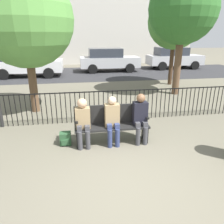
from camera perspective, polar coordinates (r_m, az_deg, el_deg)
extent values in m
plane|color=#605B4C|center=(4.09, 3.88, -18.42)|extent=(80.00, 80.00, 0.00)
cube|color=black|center=(5.26, 0.00, -3.85)|extent=(1.78, 0.45, 0.05)
cube|color=black|center=(5.34, -0.34, -0.47)|extent=(1.78, 0.05, 0.47)
cube|color=black|center=(5.30, -8.96, -6.62)|extent=(0.06, 0.38, 0.40)
cube|color=black|center=(5.53, 8.55, -5.40)|extent=(0.06, 0.38, 0.40)
cube|color=black|center=(5.12, -9.22, -2.08)|extent=(0.06, 0.38, 0.04)
cube|color=black|center=(5.36, 8.79, -1.04)|extent=(0.06, 0.38, 0.04)
cylinder|color=#3D3D42|center=(5.08, -8.36, -7.43)|extent=(0.11, 0.11, 0.45)
cylinder|color=#3D3D42|center=(5.09, -6.32, -7.31)|extent=(0.11, 0.11, 0.45)
cube|color=#3D3D42|center=(5.06, -8.54, -4.13)|extent=(0.11, 0.20, 0.12)
cube|color=#3D3D42|center=(5.06, -6.50, -4.02)|extent=(0.11, 0.20, 0.12)
cube|color=#997F59|center=(5.10, -7.67, -1.50)|extent=(0.34, 0.22, 0.50)
sphere|color=tan|center=(4.96, -7.84, 2.30)|extent=(0.22, 0.22, 0.22)
cylinder|color=navy|center=(5.13, -0.56, -6.94)|extent=(0.11, 0.11, 0.45)
cylinder|color=navy|center=(5.16, 1.43, -6.79)|extent=(0.11, 0.11, 0.45)
cube|color=navy|center=(5.11, -0.74, -3.68)|extent=(0.11, 0.20, 0.12)
cube|color=navy|center=(5.13, 1.25, -3.55)|extent=(0.11, 0.20, 0.12)
cube|color=#997F59|center=(5.15, 0.04, -0.82)|extent=(0.34, 0.22, 0.54)
sphere|color=beige|center=(5.01, 0.08, 3.03)|extent=(0.19, 0.19, 0.19)
cylinder|color=#3D3D42|center=(5.27, 6.81, -6.36)|extent=(0.11, 0.11, 0.45)
cylinder|color=#3D3D42|center=(5.32, 8.69, -6.20)|extent=(0.11, 0.11, 0.45)
cube|color=#3D3D42|center=(5.24, 6.63, -3.18)|extent=(0.11, 0.20, 0.12)
cube|color=#3D3D42|center=(5.29, 8.51, -3.05)|extent=(0.11, 0.20, 0.12)
cube|color=black|center=(5.29, 7.31, -0.32)|extent=(0.34, 0.22, 0.56)
sphere|color=brown|center=(5.16, 7.55, 3.62)|extent=(0.21, 0.21, 0.21)
cube|color=#284C2D|center=(5.41, -12.06, -6.76)|extent=(0.26, 0.21, 0.31)
cube|color=#284C2D|center=(5.32, -12.08, -7.81)|extent=(0.19, 0.04, 0.14)
cylinder|color=black|center=(6.93, -27.14, 0.20)|extent=(0.02, 0.02, 0.95)
cylinder|color=black|center=(6.89, -26.04, 0.27)|extent=(0.02, 0.02, 0.95)
cylinder|color=black|center=(6.85, -24.92, 0.33)|extent=(0.02, 0.02, 0.95)
cylinder|color=black|center=(6.81, -23.79, 0.40)|extent=(0.02, 0.02, 0.95)
cylinder|color=black|center=(6.77, -22.65, 0.46)|extent=(0.02, 0.02, 0.95)
cylinder|color=black|center=(6.74, -21.49, 0.53)|extent=(0.02, 0.02, 0.95)
cylinder|color=black|center=(6.71, -20.33, 0.59)|extent=(0.02, 0.02, 0.95)
cylinder|color=black|center=(6.68, -19.16, 0.66)|extent=(0.02, 0.02, 0.95)
cylinder|color=black|center=(6.66, -17.97, 0.73)|extent=(0.02, 0.02, 0.95)
cylinder|color=black|center=(6.64, -16.78, 0.80)|extent=(0.02, 0.02, 0.95)
cylinder|color=black|center=(6.62, -15.59, 0.86)|extent=(0.02, 0.02, 0.95)
cylinder|color=black|center=(6.61, -14.38, 0.93)|extent=(0.02, 0.02, 0.95)
cylinder|color=black|center=(6.59, -13.17, 1.00)|extent=(0.02, 0.02, 0.95)
cylinder|color=black|center=(6.59, -11.96, 1.06)|extent=(0.02, 0.02, 0.95)
cylinder|color=black|center=(6.58, -10.74, 1.13)|extent=(0.02, 0.02, 0.95)
cylinder|color=black|center=(6.58, -9.53, 1.20)|extent=(0.02, 0.02, 0.95)
cylinder|color=black|center=(6.58, -8.31, 1.26)|extent=(0.02, 0.02, 0.95)
cylinder|color=black|center=(6.58, -7.09, 1.33)|extent=(0.02, 0.02, 0.95)
cylinder|color=black|center=(6.58, -5.87, 1.39)|extent=(0.02, 0.02, 0.95)
cylinder|color=black|center=(6.59, -4.66, 1.45)|extent=(0.02, 0.02, 0.95)
cylinder|color=black|center=(6.60, -3.45, 1.52)|extent=(0.02, 0.02, 0.95)
cylinder|color=black|center=(6.62, -2.24, 1.58)|extent=(0.02, 0.02, 0.95)
cylinder|color=black|center=(6.64, -1.04, 1.64)|extent=(0.02, 0.02, 0.95)
cylinder|color=black|center=(6.66, 0.15, 1.70)|extent=(0.02, 0.02, 0.95)
cylinder|color=black|center=(6.68, 1.34, 1.76)|extent=(0.02, 0.02, 0.95)
cylinder|color=black|center=(6.71, 2.51, 1.81)|extent=(0.02, 0.02, 0.95)
cylinder|color=black|center=(6.73, 3.68, 1.87)|extent=(0.02, 0.02, 0.95)
cylinder|color=black|center=(6.77, 4.84, 1.93)|extent=(0.02, 0.02, 0.95)
cylinder|color=black|center=(6.80, 5.98, 1.98)|extent=(0.02, 0.02, 0.95)
cylinder|color=black|center=(6.84, 7.12, 2.03)|extent=(0.02, 0.02, 0.95)
cylinder|color=black|center=(6.88, 8.24, 2.08)|extent=(0.02, 0.02, 0.95)
cylinder|color=black|center=(6.92, 9.35, 2.13)|extent=(0.02, 0.02, 0.95)
cylinder|color=black|center=(6.96, 10.44, 2.18)|extent=(0.02, 0.02, 0.95)
cylinder|color=black|center=(7.01, 11.52, 2.23)|extent=(0.02, 0.02, 0.95)
cylinder|color=black|center=(7.06, 12.58, 2.27)|extent=(0.02, 0.02, 0.95)
cylinder|color=black|center=(7.11, 13.63, 2.32)|extent=(0.02, 0.02, 0.95)
cylinder|color=black|center=(7.17, 14.67, 2.36)|extent=(0.02, 0.02, 0.95)
cylinder|color=black|center=(7.23, 15.69, 2.40)|extent=(0.02, 0.02, 0.95)
cylinder|color=black|center=(7.28, 16.69, 2.44)|extent=(0.02, 0.02, 0.95)
cylinder|color=black|center=(7.35, 17.67, 2.48)|extent=(0.02, 0.02, 0.95)
cylinder|color=black|center=(7.41, 18.64, 2.51)|extent=(0.02, 0.02, 0.95)
cylinder|color=black|center=(7.48, 19.60, 2.55)|extent=(0.02, 0.02, 0.95)
cylinder|color=black|center=(7.54, 20.53, 2.58)|extent=(0.02, 0.02, 0.95)
cylinder|color=black|center=(7.61, 21.45, 2.62)|extent=(0.02, 0.02, 0.95)
cylinder|color=black|center=(7.68, 22.35, 2.65)|extent=(0.02, 0.02, 0.95)
cylinder|color=black|center=(7.76, 23.24, 2.68)|extent=(0.02, 0.02, 0.95)
cylinder|color=black|center=(7.83, 24.11, 2.71)|extent=(0.02, 0.02, 0.95)
cylinder|color=black|center=(7.91, 24.96, 2.74)|extent=(0.02, 0.02, 0.95)
cylinder|color=black|center=(7.99, 25.79, 2.76)|extent=(0.02, 0.02, 0.95)
cylinder|color=black|center=(8.07, 26.61, 2.79)|extent=(0.02, 0.02, 0.95)
cube|color=black|center=(6.50, -2.12, 5.41)|extent=(9.00, 0.03, 0.03)
cylinder|color=brown|center=(7.81, -20.05, 7.74)|extent=(0.27, 0.27, 2.15)
sphere|color=#569342|center=(7.69, -21.79, 21.65)|extent=(2.97, 2.97, 2.97)
cylinder|color=brown|center=(10.05, 16.79, 12.13)|extent=(0.30, 0.30, 2.72)
sphere|color=#2D6628|center=(10.03, 18.07, 24.20)|extent=(2.76, 2.76, 2.76)
cylinder|color=#422D1E|center=(12.06, 15.27, 12.58)|extent=(0.21, 0.21, 2.39)
sphere|color=#478438|center=(12.00, 16.14, 21.73)|extent=(2.66, 2.66, 2.66)
cube|color=#2B2B2D|center=(15.36, -6.33, 9.99)|extent=(24.00, 6.00, 0.01)
cube|color=#B7B7BC|center=(16.13, -0.61, 12.94)|extent=(4.20, 1.70, 0.70)
cube|color=#2D333D|center=(16.03, -1.78, 15.23)|extent=(2.31, 1.56, 0.60)
cylinder|color=black|center=(15.58, 4.72, 11.35)|extent=(0.64, 0.20, 0.64)
cylinder|color=black|center=(17.26, 3.32, 12.17)|extent=(0.64, 0.20, 0.64)
cylinder|color=black|center=(15.18, -5.06, 11.12)|extent=(0.64, 0.20, 0.64)
cylinder|color=black|center=(16.89, -5.53, 11.96)|extent=(0.64, 0.20, 0.64)
cube|color=silver|center=(14.97, -21.01, 11.18)|extent=(4.20, 1.70, 0.70)
cube|color=#2D333D|center=(14.97, -22.53, 13.51)|extent=(2.31, 1.56, 0.60)
cylinder|color=black|center=(13.96, -16.21, 9.71)|extent=(0.64, 0.20, 0.64)
cylinder|color=black|center=(15.67, -15.53, 10.77)|extent=(0.64, 0.20, 0.64)
cylinder|color=black|center=(14.50, -26.57, 8.78)|extent=(0.64, 0.20, 0.64)
cylinder|color=black|center=(16.15, -24.86, 9.94)|extent=(0.64, 0.20, 0.64)
cube|color=#B7B7BC|center=(18.27, 15.98, 12.99)|extent=(4.20, 1.70, 0.70)
cube|color=#2D333D|center=(18.08, 15.24, 15.07)|extent=(2.31, 1.56, 0.60)
cylinder|color=black|center=(18.13, 20.84, 11.32)|extent=(0.64, 0.20, 0.64)
cylinder|color=black|center=(19.65, 18.34, 12.14)|extent=(0.64, 0.20, 0.64)
cylinder|color=black|center=(17.00, 13.03, 11.61)|extent=(0.64, 0.20, 0.64)
cylinder|color=black|center=(18.61, 11.02, 12.39)|extent=(0.64, 0.20, 0.64)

